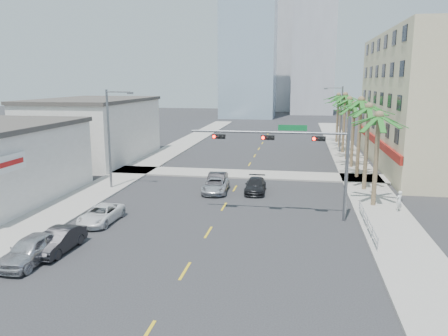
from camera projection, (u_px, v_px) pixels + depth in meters
name	position (u px, v px, depth m)	size (l,w,h in m)	color
ground	(194.00, 256.00, 24.76)	(260.00, 260.00, 0.00)	#262628
sidewalk_right	(364.00, 183.00, 42.08)	(4.00, 120.00, 0.15)	gray
sidewalk_left	(128.00, 174.00, 46.06)	(4.00, 120.00, 0.15)	gray
sidewalk_cross	(243.00, 174.00, 46.00)	(80.00, 4.00, 0.15)	gray
building_right	(448.00, 101.00, 48.61)	(15.25, 28.00, 15.00)	beige
building_left_far	(94.00, 131.00, 54.34)	(11.00, 18.00, 7.20)	beige
tower_far_left	(249.00, 24.00, 113.12)	(14.00, 14.00, 48.00)	#99B2C6
tower_far_right	(315.00, 8.00, 123.60)	(12.00, 12.00, 60.00)	#ADADB2
tower_far_center	(275.00, 45.00, 141.87)	(16.00, 16.00, 42.00)	#ADADB2
traffic_signal_mast	(300.00, 149.00, 30.48)	(11.12, 0.54, 7.20)	slate
palm_tree_0	(379.00, 117.00, 33.03)	(4.80, 4.80, 7.80)	brown
palm_tree_1	(369.00, 108.00, 37.98)	(4.80, 4.80, 8.16)	brown
palm_tree_2	(361.00, 101.00, 42.94)	(4.80, 4.80, 8.52)	brown
palm_tree_3	(354.00, 105.00, 48.10)	(4.80, 4.80, 7.80)	brown
palm_tree_4	(349.00, 100.00, 53.05)	(4.80, 4.80, 8.16)	brown
palm_tree_5	(345.00, 96.00, 58.01)	(4.80, 4.80, 8.52)	brown
palm_tree_6	(342.00, 99.00, 63.17)	(4.80, 4.80, 7.80)	brown
palm_tree_7	(339.00, 96.00, 68.12)	(4.80, 4.80, 8.16)	brown
streetlight_left	(111.00, 134.00, 39.12)	(2.55, 0.25, 9.00)	slate
streetlight_right	(340.00, 116.00, 58.65)	(2.55, 0.25, 9.00)	slate
guardrail	(368.00, 221.00, 28.72)	(0.08, 8.08, 1.00)	silver
car_parked_near	(31.00, 249.00, 23.76)	(1.78, 4.43, 1.51)	#B0B0B5
car_parked_mid	(59.00, 241.00, 25.30)	(1.42, 4.07, 1.34)	black
car_parked_far	(101.00, 214.00, 30.46)	(2.01, 4.36, 1.21)	white
car_lane_left	(217.00, 181.00, 39.83)	(1.56, 4.48, 1.48)	black
car_lane_center	(216.00, 185.00, 38.73)	(2.11, 4.57, 1.27)	silver
car_lane_right	(255.00, 185.00, 38.71)	(1.76, 4.32, 1.25)	black
pedestrian	(399.00, 201.00, 32.59)	(0.57, 0.37, 1.56)	silver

